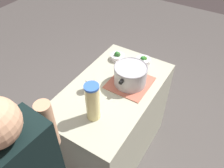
% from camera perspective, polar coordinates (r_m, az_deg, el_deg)
% --- Properties ---
extents(ground_plane, '(8.00, 8.00, 0.00)m').
position_cam_1_polar(ground_plane, '(2.63, 0.00, -15.64)').
color(ground_plane, '#514D4A').
extents(counter_slab, '(1.15, 0.68, 0.92)m').
position_cam_1_polar(counter_slab, '(2.25, 0.00, -9.53)').
color(counter_slab, '#AFB198').
rests_on(counter_slab, ground_plane).
extents(dish_cloth, '(0.35, 0.33, 0.01)m').
position_cam_1_polar(dish_cloth, '(1.96, 4.47, 0.31)').
color(dish_cloth, '#B9644E').
rests_on(dish_cloth, counter_slab).
extents(cooking_pot, '(0.35, 0.28, 0.17)m').
position_cam_1_polar(cooking_pot, '(1.90, 4.61, 2.34)').
color(cooking_pot, '#B7B7BC').
rests_on(cooking_pot, dish_cloth).
extents(lemonade_pitcher, '(0.10, 0.10, 0.31)m').
position_cam_1_polar(lemonade_pitcher, '(1.59, -4.84, -4.47)').
color(lemonade_pitcher, '#F9E692').
rests_on(lemonade_pitcher, counter_slab).
extents(mason_jar, '(0.07, 0.07, 0.12)m').
position_cam_1_polar(mason_jar, '(1.86, -5.42, -0.08)').
color(mason_jar, '#F0EAB1').
rests_on(mason_jar, counter_slab).
extents(broccoli_bowl_front, '(0.13, 0.13, 0.09)m').
position_cam_1_polar(broccoli_bowl_front, '(2.20, 1.39, 6.87)').
color(broccoli_bowl_front, silver).
rests_on(broccoli_bowl_front, counter_slab).
extents(broccoli_bowl_center, '(0.13, 0.13, 0.08)m').
position_cam_1_polar(broccoli_bowl_center, '(2.17, 7.77, 5.81)').
color(broccoli_bowl_center, silver).
rests_on(broccoli_bowl_center, counter_slab).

